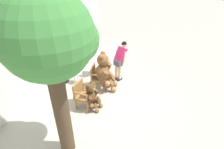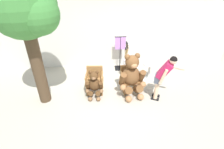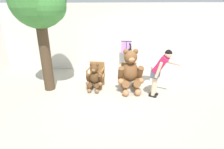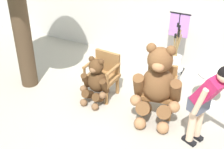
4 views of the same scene
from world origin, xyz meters
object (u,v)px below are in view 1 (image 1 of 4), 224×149
teddy_bear_large (104,72)px  white_stool (78,75)px  person_visitor (120,58)px  brush_bucket (77,68)px  wooden_chair_right (98,76)px  clothing_display_stand (60,66)px  patio_tree (53,41)px  wooden_chair_left (83,94)px  round_side_table (94,65)px  teddy_bear_small (92,96)px

teddy_bear_large → white_stool: (-0.01, 1.10, -0.34)m
person_visitor → white_stool: person_visitor is taller
white_stool → brush_bucket: (-0.00, 0.00, 0.30)m
wooden_chair_right → brush_bucket: 0.86m
clothing_display_stand → patio_tree: bearing=-143.1°
wooden_chair_left → round_side_table: wooden_chair_left is taller
wooden_chair_left → round_side_table: (1.96, 0.52, -0.01)m
teddy_bear_small → wooden_chair_right: bearing=14.2°
clothing_display_stand → wooden_chair_right: bearing=-84.6°
person_visitor → white_stool: (-0.87, 1.43, -0.55)m
teddy_bear_large → teddy_bear_small: 1.20m
teddy_bear_large → patio_tree: size_ratio=0.39×
clothing_display_stand → wooden_chair_left: bearing=-124.4°
round_side_table → patio_tree: (-3.44, -0.92, 2.27)m
person_visitor → wooden_chair_right: bearing=146.4°
wooden_chair_right → patio_tree: patio_tree is taller
wooden_chair_right → brush_bucket: (0.02, 0.84, 0.20)m
teddy_bear_large → teddy_bear_small: teddy_bear_large is taller
wooden_chair_right → patio_tree: (-2.63, -0.40, 2.25)m
teddy_bear_small → person_visitor: 2.11m
patio_tree → round_side_table: bearing=14.9°
wooden_chair_right → patio_tree: size_ratio=0.24×
wooden_chair_left → teddy_bear_small: size_ratio=0.93×
brush_bucket → round_side_table: brush_bucket is taller
wooden_chair_left → clothing_display_stand: 1.80m
wooden_chair_left → teddy_bear_large: teddy_bear_large is taller
teddy_bear_small → clothing_display_stand: clothing_display_stand is taller
round_side_table → patio_tree: size_ratio=0.20×
brush_bucket → clothing_display_stand: 0.65m
brush_bucket → person_visitor: bearing=-58.7°
teddy_bear_small → round_side_table: (1.96, 0.81, -0.01)m
wooden_chair_left → person_visitor: (2.03, -0.59, 0.44)m
teddy_bear_large → wooden_chair_left: bearing=167.6°
person_visitor → round_side_table: size_ratio=2.11×
person_visitor → round_side_table: (-0.07, 1.11, -0.46)m
brush_bucket → round_side_table: bearing=-22.1°
wooden_chair_left → teddy_bear_large: bearing=-12.4°
patio_tree → wooden_chair_left: bearing=15.0°
teddy_bear_large → person_visitor: 0.95m
teddy_bear_large → round_side_table: size_ratio=1.96×
teddy_bear_large → brush_bucket: size_ratio=1.50×
brush_bucket → round_side_table: size_ratio=1.31×
brush_bucket → patio_tree: (-2.65, -1.24, 2.05)m
brush_bucket → clothing_display_stand: (-0.16, 0.63, 0.06)m
white_stool → patio_tree: bearing=-154.9°
wooden_chair_right → round_side_table: wooden_chair_right is taller
wooden_chair_right → clothing_display_stand: bearing=95.4°
teddy_bear_large → round_side_table: (0.79, 0.77, -0.24)m
patio_tree → white_stool: bearing=25.1°
person_visitor → white_stool: size_ratio=3.30×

